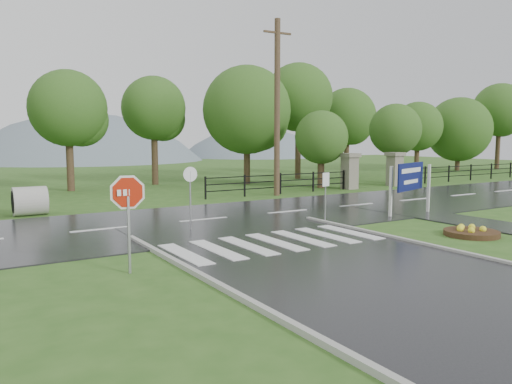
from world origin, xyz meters
TOP-DOWN VIEW (x-y plane):
  - ground at (0.00, 0.00)m, footprint 120.00×120.00m
  - main_road at (0.00, 10.00)m, footprint 90.00×8.00m
  - walkway at (8.50, 4.00)m, footprint 2.20×11.00m
  - crosswalk at (0.00, 5.00)m, footprint 6.50×2.80m
  - pillar_west at (13.00, 16.00)m, footprint 1.00×1.00m
  - pillar_east at (17.00, 16.00)m, footprint 1.00×1.00m
  - fence_west at (7.75, 16.00)m, footprint 9.58×0.08m
  - fence_east at (27.75, 16.00)m, footprint 20.58×0.08m
  - hills at (3.49, 65.00)m, footprint 102.00×48.00m
  - treeline at (1.00, 24.00)m, footprint 83.20×5.20m
  - stop_sign at (-4.82, 4.07)m, footprint 1.10×0.19m
  - estate_billboard at (7.93, 6.76)m, footprint 2.42×0.87m
  - flower_bed at (6.19, 2.63)m, footprint 1.76×1.76m
  - reg_sign_small at (3.72, 7.14)m, footprint 0.41×0.14m
  - reg_sign_round at (-1.31, 8.33)m, footprint 0.52×0.07m
  - utility_pole_east at (7.16, 15.50)m, footprint 1.71×0.32m
  - entrance_tree_left at (11.92, 17.50)m, footprint 3.39×3.39m
  - entrance_tree_right at (18.57, 17.50)m, footprint 3.63×3.63m

SIDE VIEW (x-z plane):
  - hills at x=3.49m, z-range -39.54..8.46m
  - ground at x=0.00m, z-range 0.00..0.00m
  - main_road at x=0.00m, z-range -0.02..0.02m
  - walkway at x=8.50m, z-range -0.02..0.02m
  - treeline at x=1.00m, z-range -5.00..5.00m
  - crosswalk at x=0.00m, z-range 0.05..0.07m
  - flower_bed at x=6.19m, z-range -0.05..0.31m
  - fence_west at x=7.75m, z-range 0.12..1.32m
  - fence_east at x=27.75m, z-range 0.14..1.34m
  - pillar_west at x=13.00m, z-range 0.06..2.30m
  - pillar_east at x=17.00m, z-range 0.06..2.30m
  - reg_sign_small at x=3.72m, z-range 0.42..2.33m
  - reg_sign_round at x=-1.31m, z-range 0.30..2.52m
  - estate_billboard at x=7.93m, z-range 0.41..2.59m
  - stop_sign at x=-4.82m, z-range 0.50..3.01m
  - entrance_tree_left at x=11.92m, z-range 0.75..5.68m
  - entrance_tree_right at x=18.57m, z-range 0.95..6.54m
  - utility_pole_east at x=7.16m, z-range 0.08..9.67m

